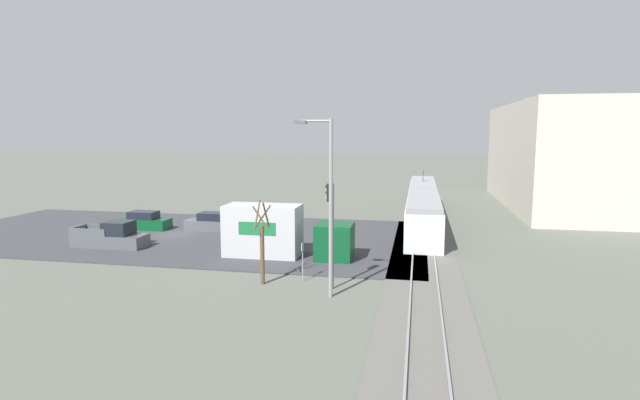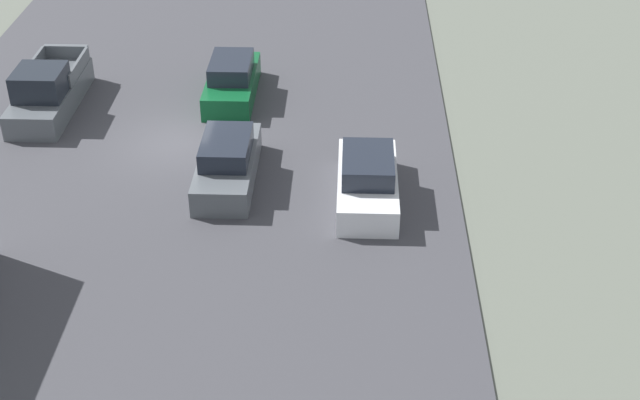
{
  "view_description": "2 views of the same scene",
  "coord_description": "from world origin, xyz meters",
  "px_view_note": "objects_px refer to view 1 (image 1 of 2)",
  "views": [
    {
      "loc": [
        37.58,
        19.68,
        8.38
      ],
      "look_at": [
        -3.72,
        11.46,
        2.73
      ],
      "focal_mm": 28.0,
      "sensor_mm": 36.0,
      "label": 1
    },
    {
      "loc": [
        -6.04,
        27.56,
        15.48
      ],
      "look_at": [
        -5.34,
        8.36,
        3.14
      ],
      "focal_mm": 50.0,
      "sensor_mm": 36.0,
      "label": 2
    }
  ],
  "objects_px": {
    "sedan_car_2": "(214,223)",
    "no_parking_sign": "(303,258)",
    "sedan_car_1": "(144,222)",
    "street_lamp_near_crossing": "(327,197)",
    "box_truck": "(280,233)",
    "sedan_car_0": "(243,215)",
    "street_tree": "(262,247)",
    "light_rail_tram": "(423,205)",
    "traffic_light_pole": "(331,222)",
    "pickup_truck": "(111,237)"
  },
  "relations": [
    {
      "from": "light_rail_tram",
      "to": "traffic_light_pole",
      "type": "height_order",
      "value": "traffic_light_pole"
    },
    {
      "from": "box_truck",
      "to": "sedan_car_1",
      "type": "height_order",
      "value": "box_truck"
    },
    {
      "from": "light_rail_tram",
      "to": "street_lamp_near_crossing",
      "type": "xyz_separation_m",
      "value": [
        23.11,
        -4.95,
        3.56
      ]
    },
    {
      "from": "sedan_car_2",
      "to": "street_tree",
      "type": "relative_size",
      "value": 1.0
    },
    {
      "from": "sedan_car_1",
      "to": "street_lamp_near_crossing",
      "type": "distance_m",
      "value": 24.36
    },
    {
      "from": "light_rail_tram",
      "to": "street_tree",
      "type": "height_order",
      "value": "street_tree"
    },
    {
      "from": "street_lamp_near_crossing",
      "to": "street_tree",
      "type": "bearing_deg",
      "value": -110.3
    },
    {
      "from": "box_truck",
      "to": "sedan_car_0",
      "type": "relative_size",
      "value": 1.92
    },
    {
      "from": "sedan_car_2",
      "to": "traffic_light_pole",
      "type": "distance_m",
      "value": 19.0
    },
    {
      "from": "light_rail_tram",
      "to": "sedan_car_1",
      "type": "height_order",
      "value": "light_rail_tram"
    },
    {
      "from": "sedan_car_2",
      "to": "no_parking_sign",
      "type": "height_order",
      "value": "no_parking_sign"
    },
    {
      "from": "pickup_truck",
      "to": "sedan_car_0",
      "type": "height_order",
      "value": "pickup_truck"
    },
    {
      "from": "box_truck",
      "to": "sedan_car_1",
      "type": "distance_m",
      "value": 16.02
    },
    {
      "from": "sedan_car_2",
      "to": "street_tree",
      "type": "height_order",
      "value": "street_tree"
    },
    {
      "from": "sedan_car_0",
      "to": "sedan_car_1",
      "type": "distance_m",
      "value": 8.92
    },
    {
      "from": "pickup_truck",
      "to": "street_tree",
      "type": "xyz_separation_m",
      "value": [
        6.37,
        13.66,
        1.34
      ]
    },
    {
      "from": "sedan_car_2",
      "to": "street_tree",
      "type": "distance_m",
      "value": 16.38
    },
    {
      "from": "light_rail_tram",
      "to": "sedan_car_2",
      "type": "bearing_deg",
      "value": -65.87
    },
    {
      "from": "street_tree",
      "to": "street_lamp_near_crossing",
      "type": "relative_size",
      "value": 0.52
    },
    {
      "from": "light_rail_tram",
      "to": "pickup_truck",
      "type": "height_order",
      "value": "light_rail_tram"
    },
    {
      "from": "box_truck",
      "to": "street_lamp_near_crossing",
      "type": "bearing_deg",
      "value": 31.56
    },
    {
      "from": "sedan_car_1",
      "to": "street_tree",
      "type": "xyz_separation_m",
      "value": [
        13.14,
        15.06,
        1.42
      ]
    },
    {
      "from": "light_rail_tram",
      "to": "sedan_car_0",
      "type": "distance_m",
      "value": 17.05
    },
    {
      "from": "sedan_car_1",
      "to": "traffic_light_pole",
      "type": "relative_size",
      "value": 0.79
    },
    {
      "from": "sedan_car_2",
      "to": "sedan_car_1",
      "type": "bearing_deg",
      "value": 95.51
    },
    {
      "from": "box_truck",
      "to": "sedan_car_0",
      "type": "height_order",
      "value": "box_truck"
    },
    {
      "from": "traffic_light_pole",
      "to": "street_tree",
      "type": "height_order",
      "value": "traffic_light_pole"
    },
    {
      "from": "box_truck",
      "to": "sedan_car_2",
      "type": "relative_size",
      "value": 1.86
    },
    {
      "from": "sedan_car_0",
      "to": "street_tree",
      "type": "distance_m",
      "value": 19.98
    },
    {
      "from": "pickup_truck",
      "to": "traffic_light_pole",
      "type": "xyz_separation_m",
      "value": [
        6.45,
        17.56,
        2.88
      ]
    },
    {
      "from": "pickup_truck",
      "to": "sedan_car_2",
      "type": "height_order",
      "value": "pickup_truck"
    },
    {
      "from": "sedan_car_2",
      "to": "street_lamp_near_crossing",
      "type": "bearing_deg",
      "value": -140.04
    },
    {
      "from": "no_parking_sign",
      "to": "light_rail_tram",
      "type": "bearing_deg",
      "value": 161.79
    },
    {
      "from": "sedan_car_2",
      "to": "street_lamp_near_crossing",
      "type": "height_order",
      "value": "street_lamp_near_crossing"
    },
    {
      "from": "sedan_car_1",
      "to": "street_lamp_near_crossing",
      "type": "height_order",
      "value": "street_lamp_near_crossing"
    },
    {
      "from": "pickup_truck",
      "to": "sedan_car_1",
      "type": "xyz_separation_m",
      "value": [
        -6.76,
        -1.39,
        -0.08
      ]
    },
    {
      "from": "box_truck",
      "to": "street_lamp_near_crossing",
      "type": "relative_size",
      "value": 0.96
    },
    {
      "from": "sedan_car_1",
      "to": "traffic_light_pole",
      "type": "xyz_separation_m",
      "value": [
        13.22,
        18.95,
        2.96
      ]
    },
    {
      "from": "sedan_car_2",
      "to": "no_parking_sign",
      "type": "bearing_deg",
      "value": -139.63
    },
    {
      "from": "light_rail_tram",
      "to": "sedan_car_0",
      "type": "height_order",
      "value": "light_rail_tram"
    },
    {
      "from": "box_truck",
      "to": "street_tree",
      "type": "relative_size",
      "value": 1.85
    },
    {
      "from": "sedan_car_0",
      "to": "sedan_car_2",
      "type": "distance_m",
      "value": 4.7
    },
    {
      "from": "box_truck",
      "to": "sedan_car_0",
      "type": "bearing_deg",
      "value": -149.86
    },
    {
      "from": "sedan_car_1",
      "to": "sedan_car_2",
      "type": "distance_m",
      "value": 6.29
    },
    {
      "from": "traffic_light_pole",
      "to": "no_parking_sign",
      "type": "relative_size",
      "value": 2.61
    },
    {
      "from": "box_truck",
      "to": "traffic_light_pole",
      "type": "relative_size",
      "value": 1.52
    },
    {
      "from": "pickup_truck",
      "to": "traffic_light_pole",
      "type": "relative_size",
      "value": 0.95
    },
    {
      "from": "light_rail_tram",
      "to": "no_parking_sign",
      "type": "height_order",
      "value": "light_rail_tram"
    },
    {
      "from": "sedan_car_0",
      "to": "no_parking_sign",
      "type": "height_order",
      "value": "no_parking_sign"
    },
    {
      "from": "pickup_truck",
      "to": "box_truck",
      "type": "bearing_deg",
      "value": 88.76
    }
  ]
}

